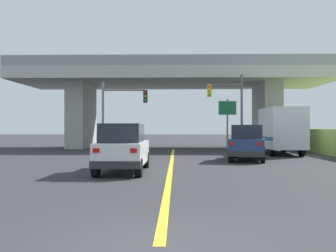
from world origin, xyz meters
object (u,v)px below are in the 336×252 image
(traffic_signal_nearside, at_px, (231,103))
(highway_sign, at_px, (227,113))
(suv_crossing, at_px, (248,143))
(box_truck, at_px, (279,131))
(traffic_signal_farside, at_px, (119,107))
(suv_lead, at_px, (123,148))

(traffic_signal_nearside, distance_m, highway_sign, 2.67)
(suv_crossing, height_order, traffic_signal_nearside, traffic_signal_nearside)
(box_truck, height_order, traffic_signal_nearside, traffic_signal_nearside)
(box_truck, relative_size, traffic_signal_farside, 1.21)
(box_truck, relative_size, highway_sign, 1.50)
(traffic_signal_farside, relative_size, highway_sign, 1.24)
(traffic_signal_nearside, distance_m, traffic_signal_farside, 8.77)
(suv_lead, relative_size, highway_sign, 1.08)
(suv_crossing, height_order, highway_sign, highway_sign)
(box_truck, distance_m, traffic_signal_nearside, 4.83)
(highway_sign, bearing_deg, suv_crossing, -91.36)
(traffic_signal_nearside, height_order, traffic_signal_farside, traffic_signal_nearside)
(suv_crossing, relative_size, traffic_signal_nearside, 0.83)
(traffic_signal_nearside, relative_size, highway_sign, 1.40)
(box_truck, height_order, traffic_signal_farside, traffic_signal_farside)
(traffic_signal_farside, distance_m, highway_sign, 9.47)
(suv_crossing, bearing_deg, traffic_signal_nearside, 101.29)
(suv_crossing, bearing_deg, suv_lead, -122.91)
(suv_crossing, xyz_separation_m, box_truck, (3.15, 5.25, 0.66))
(traffic_signal_farside, bearing_deg, traffic_signal_nearside, 5.70)
(box_truck, xyz_separation_m, traffic_signal_farside, (-11.69, 2.30, 1.80))
(suv_crossing, distance_m, traffic_signal_nearside, 8.87)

